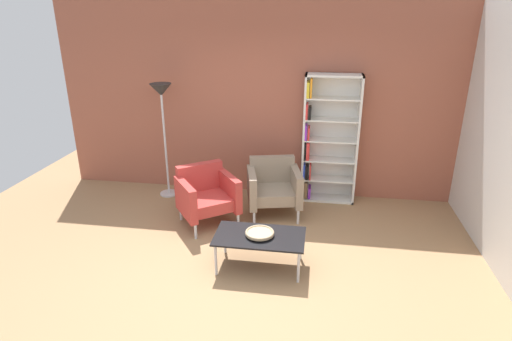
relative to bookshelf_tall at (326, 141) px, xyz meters
The scene contains 8 objects.
ground_plane 2.60m from the bookshelf_tall, 112.07° to the right, with size 8.32×8.32×0.00m, color #9E7751.
brick_back_panel 1.07m from the bookshelf_tall, 167.28° to the left, with size 6.40×0.12×2.90m, color #9E5642.
bookshelf_tall is the anchor object (origin of this frame).
coffee_table_low 2.17m from the bookshelf_tall, 109.53° to the right, with size 1.00×0.56×0.40m.
decorative_bowl 2.15m from the bookshelf_tall, 109.53° to the right, with size 0.32×0.32×0.05m.
armchair_by_bookshelf 1.06m from the bookshelf_tall, 139.01° to the right, with size 0.84×0.80×0.78m.
armchair_near_window 1.94m from the bookshelf_tall, 146.82° to the right, with size 0.95×0.94×0.78m.
floor_lamp_torchiere 2.47m from the bookshelf_tall, behind, with size 0.32×0.32×1.74m.
Camera 1 is at (0.79, -3.76, 2.75)m, focal length 29.52 mm.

